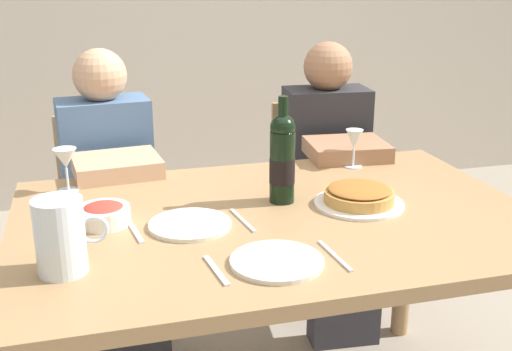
# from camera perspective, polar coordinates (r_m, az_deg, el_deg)

# --- Properties ---
(dining_table) EXTENTS (1.50, 1.00, 0.76)m
(dining_table) POSITION_cam_1_polar(r_m,az_deg,el_deg) (1.85, 1.86, -6.23)
(dining_table) COLOR #9E7A51
(dining_table) RESTS_ON ground
(wine_bottle) EXTENTS (0.08, 0.08, 0.33)m
(wine_bottle) POSITION_cam_1_polar(r_m,az_deg,el_deg) (1.88, 2.41, 1.57)
(wine_bottle) COLOR black
(wine_bottle) RESTS_ON dining_table
(water_pitcher) EXTENTS (0.17, 0.12, 0.18)m
(water_pitcher) POSITION_cam_1_polar(r_m,az_deg,el_deg) (1.52, -17.33, -5.67)
(water_pitcher) COLOR silver
(water_pitcher) RESTS_ON dining_table
(baked_tart) EXTENTS (0.27, 0.27, 0.06)m
(baked_tart) POSITION_cam_1_polar(r_m,az_deg,el_deg) (1.90, 9.37, -1.89)
(baked_tart) COLOR white
(baked_tart) RESTS_ON dining_table
(salad_bowl) EXTENTS (0.15, 0.15, 0.06)m
(salad_bowl) POSITION_cam_1_polar(r_m,az_deg,el_deg) (1.79, -13.69, -3.40)
(salad_bowl) COLOR white
(salad_bowl) RESTS_ON dining_table
(wine_glass_left_diner) EXTENTS (0.06, 0.06, 0.14)m
(wine_glass_left_diner) POSITION_cam_1_polar(r_m,az_deg,el_deg) (2.25, 8.94, 3.14)
(wine_glass_left_diner) COLOR silver
(wine_glass_left_diner) RESTS_ON dining_table
(wine_glass_right_diner) EXTENTS (0.07, 0.07, 0.14)m
(wine_glass_right_diner) POSITION_cam_1_polar(r_m,az_deg,el_deg) (2.06, -16.97, 1.36)
(wine_glass_right_diner) COLOR silver
(wine_glass_right_diner) RESTS_ON dining_table
(dinner_plate_left_setting) EXTENTS (0.23, 0.23, 0.01)m
(dinner_plate_left_setting) POSITION_cam_1_polar(r_m,az_deg,el_deg) (1.74, -6.04, -4.46)
(dinner_plate_left_setting) COLOR silver
(dinner_plate_left_setting) RESTS_ON dining_table
(dinner_plate_right_setting) EXTENTS (0.23, 0.23, 0.01)m
(dinner_plate_right_setting) POSITION_cam_1_polar(r_m,az_deg,el_deg) (1.53, 1.91, -7.83)
(dinner_plate_right_setting) COLOR silver
(dinner_plate_right_setting) RESTS_ON dining_table
(fork_left_setting) EXTENTS (0.04, 0.16, 0.00)m
(fork_left_setting) POSITION_cam_1_polar(r_m,az_deg,el_deg) (1.73, -10.96, -5.02)
(fork_left_setting) COLOR silver
(fork_left_setting) RESTS_ON dining_table
(knife_left_setting) EXTENTS (0.03, 0.18, 0.00)m
(knife_left_setting) POSITION_cam_1_polar(r_m,az_deg,el_deg) (1.77, -1.24, -4.09)
(knife_left_setting) COLOR silver
(knife_left_setting) RESTS_ON dining_table
(knife_right_setting) EXTENTS (0.02, 0.18, 0.00)m
(knife_right_setting) POSITION_cam_1_polar(r_m,az_deg,el_deg) (1.57, 7.17, -7.25)
(knife_right_setting) COLOR silver
(knife_right_setting) RESTS_ON dining_table
(spoon_right_setting) EXTENTS (0.03, 0.16, 0.00)m
(spoon_right_setting) POSITION_cam_1_polar(r_m,az_deg,el_deg) (1.49, -3.66, -8.61)
(spoon_right_setting) COLOR silver
(spoon_right_setting) RESTS_ON dining_table
(chair_left) EXTENTS (0.44, 0.44, 0.87)m
(chair_left) POSITION_cam_1_polar(r_m,az_deg,el_deg) (2.68, -13.38, -2.69)
(chair_left) COLOR #9E7A51
(chair_left) RESTS_ON ground
(diner_left) EXTENTS (0.37, 0.53, 1.16)m
(diner_left) POSITION_cam_1_polar(r_m,az_deg,el_deg) (2.42, -12.88, -1.96)
(diner_left) COLOR #4C6B93
(diner_left) RESTS_ON ground
(chair_right) EXTENTS (0.43, 0.43, 0.87)m
(chair_right) POSITION_cam_1_polar(r_m,az_deg,el_deg) (2.83, 5.41, -1.12)
(chair_right) COLOR #9E7A51
(chair_right) RESTS_ON ground
(diner_right) EXTENTS (0.36, 0.53, 1.16)m
(diner_right) POSITION_cam_1_polar(r_m,az_deg,el_deg) (2.58, 6.95, -0.34)
(diner_right) COLOR #2D2D33
(diner_right) RESTS_ON ground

